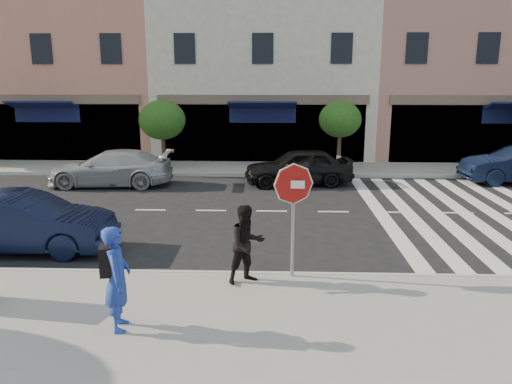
# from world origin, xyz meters

# --- Properties ---
(ground) EXTENTS (120.00, 120.00, 0.00)m
(ground) POSITION_xyz_m (0.00, 0.00, 0.00)
(ground) COLOR black
(ground) RESTS_ON ground
(sidewalk_near) EXTENTS (60.00, 4.50, 0.15)m
(sidewalk_near) POSITION_xyz_m (0.00, -3.75, 0.07)
(sidewalk_near) COLOR gray
(sidewalk_near) RESTS_ON ground
(sidewalk_far) EXTENTS (60.00, 3.00, 0.15)m
(sidewalk_far) POSITION_xyz_m (0.00, 11.00, 0.07)
(sidewalk_far) COLOR gray
(sidewalk_far) RESTS_ON ground
(building_west_mid) EXTENTS (10.00, 9.00, 14.00)m
(building_west_mid) POSITION_xyz_m (-11.00, 17.00, 7.00)
(building_west_mid) COLOR tan
(building_west_mid) RESTS_ON ground
(building_centre) EXTENTS (11.00, 9.00, 11.00)m
(building_centre) POSITION_xyz_m (-0.50, 17.00, 5.50)
(building_centre) COLOR beige
(building_centre) RESTS_ON ground
(building_east_mid) EXTENTS (13.00, 9.00, 13.00)m
(building_east_mid) POSITION_xyz_m (11.50, 17.00, 6.50)
(building_east_mid) COLOR #AB7065
(building_east_mid) RESTS_ON ground
(street_tree_wb) EXTENTS (2.10, 2.10, 3.06)m
(street_tree_wb) POSITION_xyz_m (-5.00, 10.80, 2.31)
(street_tree_wb) COLOR #473323
(street_tree_wb) RESTS_ON sidewalk_far
(street_tree_c) EXTENTS (1.90, 1.90, 3.04)m
(street_tree_c) POSITION_xyz_m (3.00, 10.80, 2.36)
(street_tree_c) COLOR #473323
(street_tree_c) RESTS_ON sidewalk_far
(stop_sign) EXTENTS (0.87, 0.12, 2.47)m
(stop_sign) POSITION_xyz_m (0.45, -1.67, 1.95)
(stop_sign) COLOR gray
(stop_sign) RESTS_ON sidewalk_near
(photographer) EXTENTS (0.56, 0.74, 1.82)m
(photographer) POSITION_xyz_m (-2.56, -4.00, 1.06)
(photographer) COLOR #21399B
(photographer) RESTS_ON sidewalk_near
(walker) EXTENTS (1.01, 0.95, 1.65)m
(walker) POSITION_xyz_m (-0.50, -2.00, 0.98)
(walker) COLOR black
(walker) RESTS_ON sidewalk_near
(car_near_mid) EXTENTS (4.52, 1.60, 1.49)m
(car_near_mid) POSITION_xyz_m (-6.25, 0.08, 0.74)
(car_near_mid) COLOR black
(car_near_mid) RESTS_ON ground
(car_far_left) EXTENTS (4.93, 2.15, 1.41)m
(car_far_left) POSITION_xyz_m (-6.44, 7.60, 0.71)
(car_far_left) COLOR #A6A6AB
(car_far_left) RESTS_ON ground
(car_far_mid) EXTENTS (4.49, 2.27, 1.47)m
(car_far_mid) POSITION_xyz_m (1.05, 8.03, 0.73)
(car_far_mid) COLOR black
(car_far_mid) RESTS_ON ground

